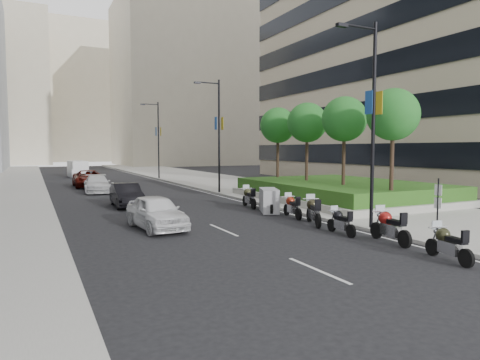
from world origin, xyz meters
TOP-DOWN VIEW (x-y plane):
  - ground at (0.00, 0.00)m, footprint 160.00×160.00m
  - sidewalk_right at (9.00, 30.00)m, footprint 10.00×100.00m
  - lane_edge at (3.70, 30.00)m, footprint 0.12×100.00m
  - lane_centre at (-1.50, 30.00)m, footprint 0.12×100.00m
  - building_cream_right at (22.00, 80.00)m, footprint 28.00×24.00m
  - building_cream_centre at (2.00, 120.00)m, footprint 30.00×24.00m
  - planter at (10.00, 10.00)m, footprint 10.00×14.00m
  - hedge at (10.00, 10.00)m, footprint 9.40×13.40m
  - tree_0 at (8.50, 4.00)m, footprint 2.80×2.80m
  - tree_1 at (8.50, 8.00)m, footprint 2.80×2.80m
  - tree_2 at (8.50, 12.00)m, footprint 2.80×2.80m
  - tree_3 at (8.50, 16.00)m, footprint 2.80×2.80m
  - lamp_post_0 at (4.14, 1.00)m, footprint 2.34×0.45m
  - lamp_post_1 at (4.14, 18.00)m, footprint 2.34×0.45m
  - lamp_post_2 at (4.14, 36.00)m, footprint 2.34×0.45m
  - parking_sign at (4.80, -2.00)m, footprint 0.06×0.32m
  - motorcycle_0 at (2.89, -3.98)m, footprint 0.72×2.08m
  - motorcycle_1 at (3.20, -1.16)m, footprint 0.79×2.37m
  - motorcycle_2 at (2.57, 0.96)m, footprint 0.66×1.99m
  - motorcycle_3 at (2.89, 3.35)m, footprint 1.11×2.29m
  - motorcycle_4 at (3.13, 5.56)m, footprint 0.73×2.18m
  - motorcycle_5 at (2.97, 7.71)m, footprint 1.68×2.39m
  - motorcycle_6 at (2.86, 9.99)m, footprint 0.77×2.32m
  - car_a at (-4.09, 5.61)m, footprint 2.16×4.61m
  - car_b at (-3.85, 13.62)m, footprint 1.67×4.45m
  - car_c at (-4.31, 23.45)m, footprint 2.39×5.06m
  - car_d at (-4.32, 29.15)m, footprint 2.68×5.69m
  - delivery_van at (-3.91, 44.25)m, footprint 2.18×5.02m

SIDE VIEW (x-z plane):
  - ground at x=0.00m, z-range 0.00..0.00m
  - lane_edge at x=3.70m, z-range 0.00..0.01m
  - lane_centre at x=-1.50m, z-range 0.00..0.01m
  - sidewalk_right at x=9.00m, z-range 0.00..0.15m
  - planter at x=10.00m, z-range 0.15..0.55m
  - motorcycle_2 at x=2.57m, z-range 0.03..1.02m
  - motorcycle_0 at x=2.89m, z-range 0.04..1.08m
  - motorcycle_4 at x=3.13m, z-range 0.04..1.13m
  - motorcycle_6 at x=2.86m, z-range 0.04..1.20m
  - motorcycle_1 at x=3.20m, z-range 0.04..1.23m
  - motorcycle_3 at x=2.89m, z-range 0.04..1.24m
  - motorcycle_5 at x=2.97m, z-range 0.00..1.34m
  - car_c at x=-4.31m, z-range 0.00..1.43m
  - car_b at x=-3.85m, z-range 0.00..1.45m
  - car_a at x=-4.09m, z-range 0.00..1.53m
  - car_d at x=-4.32m, z-range 0.00..1.57m
  - hedge at x=10.00m, z-range 0.55..1.35m
  - delivery_van at x=-3.91m, z-range -0.07..1.99m
  - parking_sign at x=4.80m, z-range 0.21..2.71m
  - lamp_post_0 at x=4.14m, z-range 0.57..9.57m
  - lamp_post_1 at x=4.14m, z-range 0.57..9.57m
  - lamp_post_2 at x=4.14m, z-range 0.57..9.57m
  - tree_0 at x=8.50m, z-range 2.27..8.57m
  - tree_1 at x=8.50m, z-range 2.27..8.57m
  - tree_2 at x=8.50m, z-range 2.27..8.57m
  - tree_3 at x=8.50m, z-range 2.27..8.57m
  - building_cream_right at x=22.00m, z-range 0.00..36.00m
  - building_cream_centre at x=2.00m, z-range 0.00..38.00m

